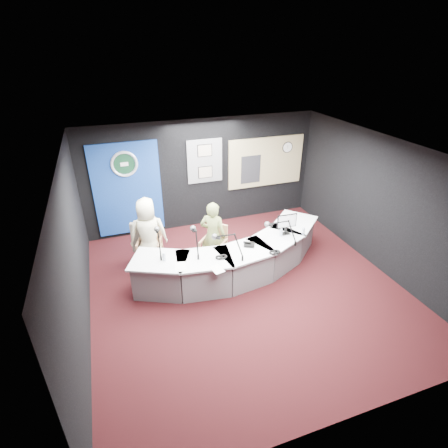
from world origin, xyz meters
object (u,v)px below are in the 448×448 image
object	(u,v)px
broadcast_desk	(235,259)
armchair_left	(150,249)
person_man	(148,234)
person_woman	(213,236)
armchair_right	(213,246)

from	to	relation	value
broadcast_desk	armchair_left	size ratio (longest dim) A/B	5.25
armchair_left	person_man	distance (m)	0.38
armchair_left	person_woman	bearing A→B (deg)	-0.38
broadcast_desk	person_woman	distance (m)	0.67
broadcast_desk	armchair_left	distance (m)	1.85
armchair_left	person_man	xyz separation A→B (m)	(0.00, 0.00, 0.38)
broadcast_desk	person_woman	size ratio (longest dim) A/B	2.92
armchair_right	armchair_left	bearing A→B (deg)	-155.94
broadcast_desk	armchair_right	size ratio (longest dim) A/B	4.36
armchair_left	person_woman	xyz separation A→B (m)	(1.30, -0.45, 0.34)
person_woman	person_man	bearing A→B (deg)	17.27
armchair_left	armchair_right	distance (m)	1.38
armchair_left	person_man	size ratio (longest dim) A/B	0.53
broadcast_desk	person_woman	xyz separation A→B (m)	(-0.34, 0.42, 0.39)
armchair_left	armchair_right	world-z (taller)	armchair_right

